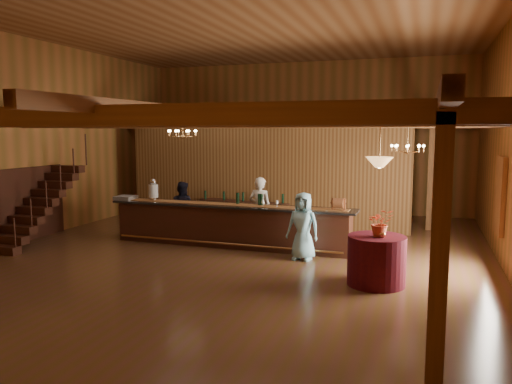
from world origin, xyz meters
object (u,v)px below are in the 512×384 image
(backbar_shelf, at_px, (243,214))
(bartender, at_px, (260,209))
(round_table, at_px, (376,260))
(guest, at_px, (303,226))
(pendant_lamp, at_px, (379,162))
(beverage_dispenser, at_px, (153,190))
(raffle_drum, at_px, (339,203))
(staff_second, at_px, (182,208))
(chandelier_right, at_px, (408,148))
(tasting_bar, at_px, (230,225))
(floor_plant, at_px, (364,208))
(chandelier_left, at_px, (183,133))

(backbar_shelf, bearing_deg, bartender, -46.36)
(round_table, relative_size, guest, 0.71)
(pendant_lamp, height_order, bartender, pendant_lamp)
(beverage_dispenser, height_order, raffle_drum, beverage_dispenser)
(beverage_dispenser, height_order, pendant_lamp, pendant_lamp)
(staff_second, bearing_deg, chandelier_right, -177.70)
(tasting_bar, bearing_deg, bartender, 55.40)
(round_table, relative_size, pendant_lamp, 1.25)
(pendant_lamp, bearing_deg, raffle_drum, 117.91)
(floor_plant, bearing_deg, round_table, -80.92)
(tasting_bar, height_order, chandelier_right, chandelier_right)
(beverage_dispenser, bearing_deg, round_table, -19.59)
(chandelier_left, bearing_deg, bartender, 11.04)
(chandelier_right, height_order, staff_second, chandelier_right)
(chandelier_right, bearing_deg, tasting_bar, -165.10)
(bartender, height_order, guest, bartender)
(pendant_lamp, height_order, floor_plant, pendant_lamp)
(tasting_bar, height_order, backbar_shelf, tasting_bar)
(bartender, bearing_deg, tasting_bar, 61.08)
(pendant_lamp, height_order, staff_second, pendant_lamp)
(chandelier_left, xyz_separation_m, bartender, (2.09, 0.41, -2.05))
(beverage_dispenser, xyz_separation_m, guest, (4.39, -0.80, -0.59))
(raffle_drum, bearing_deg, bartender, 158.94)
(beverage_dispenser, relative_size, guest, 0.38)
(backbar_shelf, bearing_deg, chandelier_right, -5.12)
(guest, bearing_deg, floor_plant, 84.11)
(chandelier_left, height_order, floor_plant, chandelier_left)
(backbar_shelf, relative_size, chandelier_left, 3.68)
(backbar_shelf, height_order, bartender, bartender)
(raffle_drum, distance_m, bartender, 2.45)
(guest, bearing_deg, bartender, 142.84)
(backbar_shelf, distance_m, floor_plant, 3.69)
(tasting_bar, xyz_separation_m, staff_second, (-1.82, 0.85, 0.22))
(tasting_bar, distance_m, round_table, 4.47)
(bartender, bearing_deg, floor_plant, -129.72)
(beverage_dispenser, distance_m, floor_plant, 6.25)
(chandelier_right, bearing_deg, guest, -139.53)
(pendant_lamp, bearing_deg, bartender, 138.76)
(tasting_bar, distance_m, chandelier_left, 2.85)
(pendant_lamp, bearing_deg, guest, 142.04)
(raffle_drum, height_order, floor_plant, raffle_drum)
(round_table, xyz_separation_m, floor_plant, (-0.86, 5.38, 0.20))
(pendant_lamp, relative_size, bartender, 0.51)
(backbar_shelf, relative_size, staff_second, 1.90)
(tasting_bar, relative_size, floor_plant, 4.76)
(backbar_shelf, xyz_separation_m, bartender, (1.10, -1.63, 0.47))
(backbar_shelf, bearing_deg, staff_second, -119.25)
(pendant_lamp, distance_m, guest, 2.80)
(floor_plant, bearing_deg, chandelier_left, -148.20)
(chandelier_left, bearing_deg, beverage_dispenser, -156.15)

